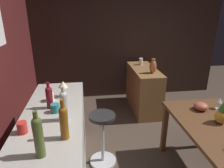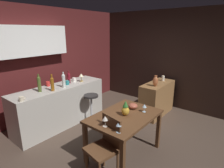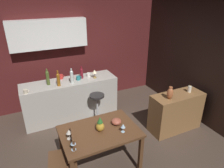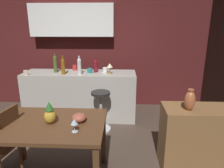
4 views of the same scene
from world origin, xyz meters
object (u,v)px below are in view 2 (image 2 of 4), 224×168
(sideboard_cabinet, at_px, (157,99))
(wine_bottle_amber, at_px, (52,83))
(wine_bottle_clear, at_px, (64,80))
(pillar_candle_tall, at_px, (163,78))
(cup_red, at_px, (48,84))
(vase_copper, at_px, (155,81))
(pineapple_centerpiece, at_px, (125,109))
(bar_stool, at_px, (91,108))
(wine_glass_left, at_px, (144,106))
(counter_lamp, at_px, (81,76))
(wine_bottle_ruby, at_px, (69,78))
(wine_bottle_olive, at_px, (39,83))
(dining_table, at_px, (124,120))
(fruit_bowl, at_px, (133,106))
(wine_glass_center, at_px, (105,119))
(cup_teal, at_px, (67,83))
(cup_cream, at_px, (21,99))
(wine_glass_right, at_px, (119,124))
(chair_near_window, at_px, (105,145))
(cup_white, at_px, (74,80))

(sideboard_cabinet, bearing_deg, wine_bottle_amber, 148.83)
(wine_bottle_clear, distance_m, pillar_candle_tall, 2.47)
(cup_red, height_order, vase_copper, vase_copper)
(pineapple_centerpiece, bearing_deg, pillar_candle_tall, 8.09)
(bar_stool, bearing_deg, cup_red, 129.07)
(bar_stool, height_order, pineapple_centerpiece, pineapple_centerpiece)
(wine_glass_left, xyz_separation_m, pillar_candle_tall, (1.80, 0.48, 0.04))
(counter_lamp, relative_size, vase_copper, 0.77)
(counter_lamp, distance_m, pillar_candle_tall, 2.07)
(wine_bottle_ruby, height_order, wine_bottle_clear, wine_bottle_clear)
(bar_stool, distance_m, cup_red, 1.09)
(wine_bottle_olive, distance_m, pillar_candle_tall, 2.96)
(dining_table, xyz_separation_m, cup_red, (-0.15, 1.93, 0.31))
(fruit_bowl, relative_size, cup_red, 1.39)
(dining_table, height_order, vase_copper, vase_copper)
(bar_stool, distance_m, wine_bottle_ruby, 0.87)
(sideboard_cabinet, relative_size, wine_glass_center, 6.93)
(cup_teal, height_order, cup_cream, cup_teal)
(fruit_bowl, xyz_separation_m, vase_copper, (1.24, 0.19, 0.15))
(sideboard_cabinet, distance_m, wine_glass_right, 2.41)
(wine_glass_right, height_order, wine_bottle_olive, wine_bottle_olive)
(wine_glass_center, bearing_deg, vase_copper, 6.31)
(dining_table, bearing_deg, wine_bottle_ruby, 80.78)
(chair_near_window, xyz_separation_m, counter_lamp, (1.11, 1.71, 0.54))
(pineapple_centerpiece, height_order, wine_bottle_ruby, wine_bottle_ruby)
(cup_teal, bearing_deg, cup_red, 145.98)
(bar_stool, relative_size, cup_cream, 5.97)
(vase_copper, bearing_deg, cup_white, 125.00)
(wine_bottle_amber, distance_m, counter_lamp, 0.84)
(cup_white, distance_m, counter_lamp, 0.20)
(cup_teal, bearing_deg, wine_bottle_amber, -164.01)
(pillar_candle_tall, bearing_deg, fruit_bowl, -172.07)
(bar_stool, xyz_separation_m, pineapple_centerpiece, (-0.42, -1.22, 0.48))
(fruit_bowl, height_order, cup_red, cup_red)
(wine_bottle_ruby, distance_m, counter_lamp, 0.29)
(dining_table, relative_size, fruit_bowl, 7.33)
(pillar_candle_tall, bearing_deg, wine_glass_left, -165.18)
(fruit_bowl, distance_m, cup_white, 1.76)
(fruit_bowl, relative_size, pillar_candle_tall, 1.03)
(wine_bottle_ruby, relative_size, vase_copper, 1.13)
(fruit_bowl, xyz_separation_m, wine_bottle_olive, (-0.78, 1.68, 0.28))
(cup_white, bearing_deg, dining_table, -104.47)
(chair_near_window, xyz_separation_m, wine_bottle_ruby, (0.84, 1.83, 0.53))
(cup_cream, distance_m, counter_lamp, 1.51)
(wine_bottle_amber, bearing_deg, wine_glass_center, -97.07)
(vase_copper, bearing_deg, wine_bottle_ruby, 129.58)
(chair_near_window, bearing_deg, cup_white, 61.32)
(chair_near_window, distance_m, vase_copper, 2.17)
(wine_glass_left, distance_m, wine_bottle_ruby, 1.96)
(wine_bottle_clear, bearing_deg, cup_white, 24.14)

